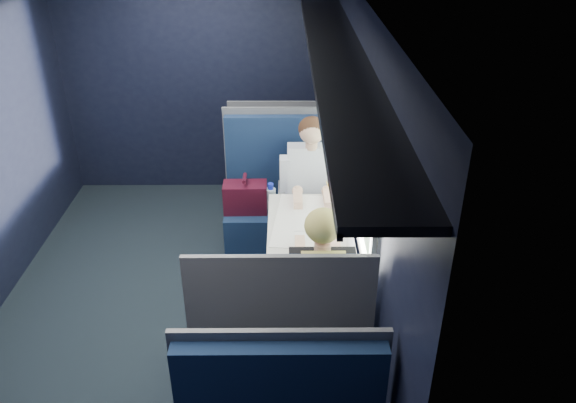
{
  "coord_description": "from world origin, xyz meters",
  "views": [
    {
      "loc": [
        0.88,
        -3.53,
        2.92
      ],
      "look_at": [
        0.9,
        0.0,
        0.95
      ],
      "focal_mm": 35.0,
      "sensor_mm": 36.0,
      "label": 1
    }
  ],
  "objects_px": {
    "seat_bay_near": "(280,206)",
    "seat_row_front": "(282,163)",
    "laptop": "(347,210)",
    "table": "(306,235)",
    "cup": "(342,200)",
    "bottle_small": "(344,202)",
    "seat_bay_far": "(281,343)",
    "man": "(311,185)",
    "woman": "(320,287)"
  },
  "relations": [
    {
      "from": "seat_bay_far",
      "to": "laptop",
      "type": "distance_m",
      "value": 1.17
    },
    {
      "from": "table",
      "to": "cup",
      "type": "xyz_separation_m",
      "value": [
        0.3,
        0.31,
        0.12
      ]
    },
    {
      "from": "table",
      "to": "laptop",
      "type": "height_order",
      "value": "laptop"
    },
    {
      "from": "laptop",
      "to": "seat_bay_far",
      "type": "bearing_deg",
      "value": -116.65
    },
    {
      "from": "seat_bay_near",
      "to": "seat_row_front",
      "type": "xyz_separation_m",
      "value": [
        0.02,
        0.93,
        -0.02
      ]
    },
    {
      "from": "man",
      "to": "bottle_small",
      "type": "xyz_separation_m",
      "value": [
        0.23,
        -0.49,
        0.11
      ]
    },
    {
      "from": "table",
      "to": "bottle_small",
      "type": "relative_size",
      "value": 5.11
    },
    {
      "from": "table",
      "to": "cup",
      "type": "relative_size",
      "value": 11.03
    },
    {
      "from": "table",
      "to": "seat_bay_far",
      "type": "bearing_deg",
      "value": -101.78
    },
    {
      "from": "seat_row_front",
      "to": "table",
      "type": "bearing_deg",
      "value": -84.2
    },
    {
      "from": "table",
      "to": "seat_bay_near",
      "type": "relative_size",
      "value": 0.79
    },
    {
      "from": "man",
      "to": "seat_row_front",
      "type": "bearing_deg",
      "value": 102.83
    },
    {
      "from": "bottle_small",
      "to": "cup",
      "type": "distance_m",
      "value": 0.12
    },
    {
      "from": "seat_bay_near",
      "to": "laptop",
      "type": "distance_m",
      "value": 0.99
    },
    {
      "from": "man",
      "to": "woman",
      "type": "distance_m",
      "value": 1.41
    },
    {
      "from": "woman",
      "to": "laptop",
      "type": "distance_m",
      "value": 0.86
    },
    {
      "from": "cup",
      "to": "seat_bay_far",
      "type": "bearing_deg",
      "value": -111.99
    },
    {
      "from": "man",
      "to": "cup",
      "type": "xyz_separation_m",
      "value": [
        0.23,
        -0.38,
        0.07
      ]
    },
    {
      "from": "seat_bay_far",
      "to": "cup",
      "type": "distance_m",
      "value": 1.33
    },
    {
      "from": "seat_bay_far",
      "to": "bottle_small",
      "type": "distance_m",
      "value": 1.25
    },
    {
      "from": "seat_row_front",
      "to": "bottle_small",
      "type": "relative_size",
      "value": 5.93
    },
    {
      "from": "woman",
      "to": "bottle_small",
      "type": "xyz_separation_m",
      "value": [
        0.23,
        0.91,
        0.1
      ]
    },
    {
      "from": "seat_bay_near",
      "to": "table",
      "type": "bearing_deg",
      "value": -76.94
    },
    {
      "from": "seat_bay_far",
      "to": "seat_row_front",
      "type": "bearing_deg",
      "value": 90.0
    },
    {
      "from": "man",
      "to": "bottle_small",
      "type": "bearing_deg",
      "value": -65.05
    },
    {
      "from": "table",
      "to": "seat_row_front",
      "type": "bearing_deg",
      "value": 95.8
    },
    {
      "from": "bottle_small",
      "to": "woman",
      "type": "bearing_deg",
      "value": -104.16
    },
    {
      "from": "cup",
      "to": "seat_bay_near",
      "type": "bearing_deg",
      "value": 132.08
    },
    {
      "from": "table",
      "to": "seat_bay_far",
      "type": "height_order",
      "value": "seat_bay_far"
    },
    {
      "from": "table",
      "to": "man",
      "type": "xyz_separation_m",
      "value": [
        0.07,
        0.7,
        0.06
      ]
    },
    {
      "from": "man",
      "to": "woman",
      "type": "xyz_separation_m",
      "value": [
        0.0,
        -1.41,
        0.01
      ]
    },
    {
      "from": "man",
      "to": "table",
      "type": "bearing_deg",
      "value": -95.52
    },
    {
      "from": "table",
      "to": "bottle_small",
      "type": "distance_m",
      "value": 0.4
    },
    {
      "from": "seat_bay_far",
      "to": "bottle_small",
      "type": "relative_size",
      "value": 6.44
    },
    {
      "from": "bottle_small",
      "to": "cup",
      "type": "relative_size",
      "value": 2.16
    },
    {
      "from": "seat_bay_near",
      "to": "woman",
      "type": "bearing_deg",
      "value": -80.32
    },
    {
      "from": "seat_row_front",
      "to": "cup",
      "type": "xyz_separation_m",
      "value": [
        0.48,
        -1.48,
        0.38
      ]
    },
    {
      "from": "seat_row_front",
      "to": "bottle_small",
      "type": "distance_m",
      "value": 1.71
    },
    {
      "from": "table",
      "to": "seat_bay_near",
      "type": "height_order",
      "value": "seat_bay_near"
    },
    {
      "from": "seat_bay_near",
      "to": "woman",
      "type": "xyz_separation_m",
      "value": [
        0.27,
        -1.57,
        0.3
      ]
    },
    {
      "from": "seat_bay_near",
      "to": "seat_row_front",
      "type": "height_order",
      "value": "seat_bay_near"
    },
    {
      "from": "seat_bay_near",
      "to": "laptop",
      "type": "relative_size",
      "value": 3.09
    },
    {
      "from": "laptop",
      "to": "cup",
      "type": "height_order",
      "value": "laptop"
    },
    {
      "from": "man",
      "to": "seat_bay_far",
      "type": "bearing_deg",
      "value": -99.03
    },
    {
      "from": "seat_bay_far",
      "to": "man",
      "type": "height_order",
      "value": "man"
    },
    {
      "from": "seat_row_front",
      "to": "laptop",
      "type": "bearing_deg",
      "value": -73.71
    },
    {
      "from": "seat_row_front",
      "to": "man",
      "type": "relative_size",
      "value": 0.88
    },
    {
      "from": "seat_bay_far",
      "to": "woman",
      "type": "bearing_deg",
      "value": 33.82
    },
    {
      "from": "table",
      "to": "seat_row_front",
      "type": "xyz_separation_m",
      "value": [
        -0.18,
        1.8,
        -0.25
      ]
    },
    {
      "from": "bottle_small",
      "to": "seat_bay_far",
      "type": "bearing_deg",
      "value": -113.98
    }
  ]
}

